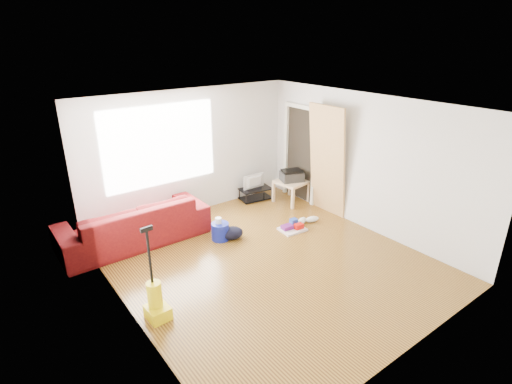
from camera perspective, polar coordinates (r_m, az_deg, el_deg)
room at (r=6.17m, az=1.54°, el=0.83°), size 4.51×5.01×2.51m
sofa at (r=7.47m, az=-16.72°, el=-6.77°), size 2.54×0.99×0.74m
tv_stand at (r=8.86m, az=-0.09°, el=-0.21°), size 0.74×0.49×0.26m
tv at (r=8.76m, az=-0.09°, el=1.47°), size 0.54×0.07×0.31m
side_table at (r=8.66m, az=5.09°, el=1.14°), size 0.68×0.68×0.49m
printer at (r=8.60m, az=5.13°, el=2.36°), size 0.55×0.49×0.24m
bucket at (r=7.26m, az=-5.10°, el=-6.73°), size 0.35×0.35×0.32m
toilet_paper at (r=7.18m, az=-5.36°, el=-5.21°), size 0.11×0.11×0.10m
cleaning_tray at (r=7.57m, az=5.24°, el=-5.04°), size 0.49×0.41×0.17m
backpack at (r=7.27m, az=-3.45°, el=-6.65°), size 0.48×0.43×0.22m
sneakers at (r=7.86m, az=7.29°, el=-4.00°), size 0.53×0.27×0.12m
vacuum at (r=5.48m, az=-14.09°, el=-14.95°), size 0.29×0.32×1.29m
door_panel at (r=8.41m, az=9.63°, el=-2.81°), size 0.28×0.89×2.21m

